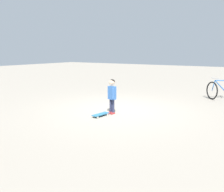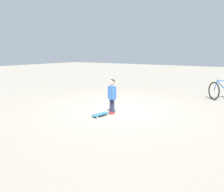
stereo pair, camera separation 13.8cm
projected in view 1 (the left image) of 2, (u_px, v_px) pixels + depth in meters
ground_plane at (120, 110)px, 7.63m from camera, size 50.00×50.00×0.00m
child_person at (112, 93)px, 7.02m from camera, size 0.32×0.29×1.06m
skateboard at (101, 114)px, 6.84m from camera, size 0.28×0.60×0.07m
bicycle_mid at (223, 89)px, 9.30m from camera, size 1.26×1.26×0.85m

